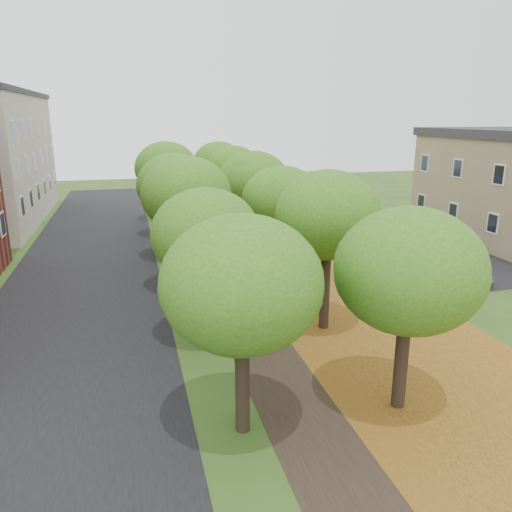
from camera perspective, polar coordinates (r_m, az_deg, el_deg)
ground at (r=15.31m, az=6.94°, el=-17.87°), size 120.00×120.00×0.00m
street_asphalt at (r=28.24m, az=-19.06°, el=-2.55°), size 8.00×70.00×0.01m
footpath at (r=28.53m, az=-3.91°, el=-1.51°), size 3.20×70.00×0.01m
leaf_verge at (r=29.78m, az=5.59°, el=-0.80°), size 7.50×70.00×0.01m
parking_lot at (r=34.37m, az=18.47°, el=0.69°), size 9.00×16.00×0.01m
tree_row_west at (r=27.24m, az=-8.67°, el=7.10°), size 4.17×34.17×6.23m
tree_row_east at (r=28.12m, az=1.18°, el=7.53°), size 4.17×34.17×6.23m
bench at (r=21.01m, az=1.54°, el=-6.74°), size 0.88×1.75×0.79m
car_silver at (r=27.28m, az=21.98°, el=-2.09°), size 3.75×1.63×1.26m
car_red at (r=30.93m, az=17.03°, el=0.44°), size 4.04×1.63×1.30m
car_grey at (r=31.84m, az=18.76°, el=0.83°), size 5.06×2.40×1.43m
car_white at (r=35.82m, az=13.53°, el=2.83°), size 5.40×3.00×1.43m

